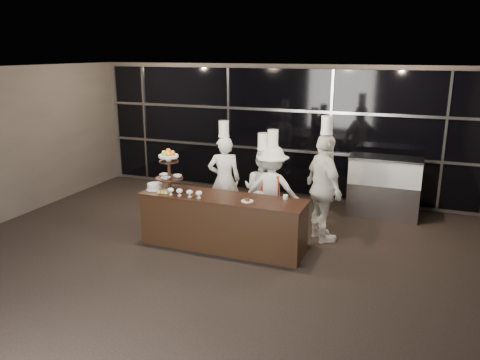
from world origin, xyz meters
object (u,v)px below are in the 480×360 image
at_px(chef_a, 224,179).
at_px(buffet_counter, 223,222).
at_px(chef_b, 262,189).
at_px(chef_c, 272,189).
at_px(chef_d, 324,188).
at_px(display_stand, 169,167).
at_px(display_case, 384,184).
at_px(layer_cake, 155,187).

bearing_deg(chef_a, buffet_counter, -68.25).
height_order(chef_b, chef_c, chef_c).
distance_m(buffet_counter, chef_d, 1.86).
xyz_separation_m(buffet_counter, chef_a, (-0.47, 1.18, 0.42)).
xyz_separation_m(display_stand, chef_c, (1.55, 1.03, -0.52)).
bearing_deg(display_stand, chef_a, 65.89).
distance_m(display_stand, display_case, 4.36).
height_order(display_stand, display_case, display_stand).
xyz_separation_m(display_stand, chef_b, (1.33, 1.11, -0.55)).
distance_m(buffet_counter, chef_a, 1.34).
bearing_deg(chef_a, chef_c, -8.58).
relative_size(display_stand, chef_d, 0.33).
distance_m(display_stand, layer_cake, 0.46).
bearing_deg(layer_cake, display_stand, 10.48).
height_order(display_case, chef_c, chef_c).
bearing_deg(buffet_counter, chef_a, 111.75).
bearing_deg(chef_b, chef_d, -8.34).
height_order(layer_cake, chef_c, chef_c).
distance_m(buffet_counter, chef_b, 1.21).
relative_size(display_stand, layer_cake, 2.48).
bearing_deg(display_case, chef_b, -143.62).
xyz_separation_m(chef_a, chef_b, (0.80, -0.07, -0.10)).
height_order(display_stand, chef_a, chef_a).
height_order(display_stand, chef_b, chef_b).
bearing_deg(chef_b, buffet_counter, -106.53).
xyz_separation_m(layer_cake, chef_a, (0.80, 1.23, -0.09)).
relative_size(display_case, chef_a, 0.70).
height_order(display_case, chef_b, chef_b).
height_order(layer_cake, chef_a, chef_a).
relative_size(chef_a, chef_c, 1.05).
bearing_deg(chef_c, buffet_counter, -117.95).
bearing_deg(chef_c, layer_cake, -149.29).
xyz_separation_m(display_stand, chef_d, (2.52, 0.94, -0.36)).
relative_size(chef_b, chef_d, 0.82).
xyz_separation_m(chef_a, chef_c, (1.02, -0.15, -0.06)).
relative_size(layer_cake, chef_b, 0.16).
distance_m(layer_cake, chef_a, 1.47).
relative_size(buffet_counter, display_stand, 3.81).
bearing_deg(chef_d, display_stand, -159.49).
bearing_deg(chef_b, chef_c, -21.91).
relative_size(display_case, chef_d, 0.63).
xyz_separation_m(buffet_counter, chef_b, (0.33, 1.11, 0.32)).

